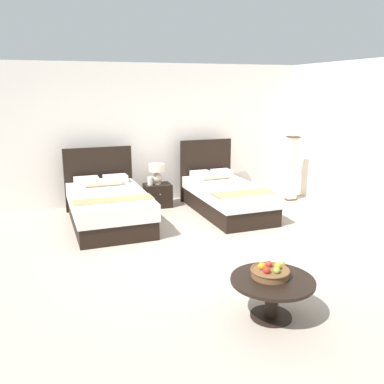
{
  "coord_description": "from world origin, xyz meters",
  "views": [
    {
      "loc": [
        -1.95,
        -5.44,
        2.35
      ],
      "look_at": [
        0.02,
        0.49,
        0.78
      ],
      "focal_mm": 39.04,
      "sensor_mm": 36.0,
      "label": 1
    }
  ],
  "objects_px": {
    "table_lamp": "(157,172)",
    "vase": "(150,181)",
    "bed_near_window": "(108,206)",
    "coffee_table": "(272,289)",
    "bed_near_corner": "(226,196)",
    "loose_apple": "(282,264)",
    "floor_lamp_corner": "(292,169)",
    "nightstand": "(158,195)",
    "fruit_bowl": "(270,272)"
  },
  "relations": [
    {
      "from": "nightstand",
      "to": "table_lamp",
      "type": "distance_m",
      "value": 0.49
    },
    {
      "from": "coffee_table",
      "to": "fruit_bowl",
      "type": "xyz_separation_m",
      "value": [
        -0.0,
        0.06,
        0.16
      ]
    },
    {
      "from": "coffee_table",
      "to": "nightstand",
      "type": "bearing_deg",
      "value": 91.46
    },
    {
      "from": "fruit_bowl",
      "to": "table_lamp",
      "type": "bearing_deg",
      "value": 91.45
    },
    {
      "from": "bed_near_window",
      "to": "floor_lamp_corner",
      "type": "height_order",
      "value": "floor_lamp_corner"
    },
    {
      "from": "table_lamp",
      "to": "vase",
      "type": "xyz_separation_m",
      "value": [
        -0.16,
        -0.06,
        -0.17
      ]
    },
    {
      "from": "nightstand",
      "to": "floor_lamp_corner",
      "type": "relative_size",
      "value": 0.39
    },
    {
      "from": "vase",
      "to": "floor_lamp_corner",
      "type": "bearing_deg",
      "value": -6.57
    },
    {
      "from": "fruit_bowl",
      "to": "vase",
      "type": "bearing_deg",
      "value": 93.54
    },
    {
      "from": "bed_near_window",
      "to": "table_lamp",
      "type": "distance_m",
      "value": 1.43
    },
    {
      "from": "coffee_table",
      "to": "loose_apple",
      "type": "height_order",
      "value": "loose_apple"
    },
    {
      "from": "coffee_table",
      "to": "fruit_bowl",
      "type": "relative_size",
      "value": 2.13
    },
    {
      "from": "vase",
      "to": "coffee_table",
      "type": "relative_size",
      "value": 0.2
    },
    {
      "from": "bed_near_corner",
      "to": "loose_apple",
      "type": "distance_m",
      "value": 3.55
    },
    {
      "from": "coffee_table",
      "to": "table_lamp",
      "type": "bearing_deg",
      "value": 91.46
    },
    {
      "from": "table_lamp",
      "to": "vase",
      "type": "relative_size",
      "value": 2.35
    },
    {
      "from": "bed_near_window",
      "to": "bed_near_corner",
      "type": "relative_size",
      "value": 0.97
    },
    {
      "from": "table_lamp",
      "to": "coffee_table",
      "type": "distance_m",
      "value": 4.52
    },
    {
      "from": "loose_apple",
      "to": "bed_near_window",
      "type": "bearing_deg",
      "value": 112.75
    },
    {
      "from": "bed_near_corner",
      "to": "floor_lamp_corner",
      "type": "height_order",
      "value": "floor_lamp_corner"
    },
    {
      "from": "fruit_bowl",
      "to": "loose_apple",
      "type": "xyz_separation_m",
      "value": [
        0.24,
        0.17,
        -0.02
      ]
    },
    {
      "from": "bed_near_window",
      "to": "loose_apple",
      "type": "height_order",
      "value": "bed_near_window"
    },
    {
      "from": "nightstand",
      "to": "vase",
      "type": "relative_size",
      "value": 3.07
    },
    {
      "from": "bed_near_corner",
      "to": "fruit_bowl",
      "type": "bearing_deg",
      "value": -105.98
    },
    {
      "from": "vase",
      "to": "fruit_bowl",
      "type": "bearing_deg",
      "value": -86.46
    },
    {
      "from": "bed_near_corner",
      "to": "fruit_bowl",
      "type": "height_order",
      "value": "bed_near_corner"
    },
    {
      "from": "nightstand",
      "to": "bed_near_window",
      "type": "bearing_deg",
      "value": -143.45
    },
    {
      "from": "table_lamp",
      "to": "vase",
      "type": "bearing_deg",
      "value": -159.29
    },
    {
      "from": "table_lamp",
      "to": "floor_lamp_corner",
      "type": "relative_size",
      "value": 0.3
    },
    {
      "from": "nightstand",
      "to": "coffee_table",
      "type": "distance_m",
      "value": 4.48
    },
    {
      "from": "table_lamp",
      "to": "loose_apple",
      "type": "bearing_deg",
      "value": -85.29
    },
    {
      "from": "nightstand",
      "to": "table_lamp",
      "type": "relative_size",
      "value": 1.3
    },
    {
      "from": "coffee_table",
      "to": "fruit_bowl",
      "type": "bearing_deg",
      "value": 91.66
    },
    {
      "from": "fruit_bowl",
      "to": "floor_lamp_corner",
      "type": "height_order",
      "value": "floor_lamp_corner"
    },
    {
      "from": "bed_near_window",
      "to": "vase",
      "type": "height_order",
      "value": "bed_near_window"
    },
    {
      "from": "loose_apple",
      "to": "floor_lamp_corner",
      "type": "distance_m",
      "value": 4.6
    },
    {
      "from": "vase",
      "to": "loose_apple",
      "type": "distance_m",
      "value": 4.25
    },
    {
      "from": "coffee_table",
      "to": "bed_near_corner",
      "type": "bearing_deg",
      "value": 74.28
    },
    {
      "from": "bed_near_window",
      "to": "vase",
      "type": "bearing_deg",
      "value": 39.5
    },
    {
      "from": "bed_near_corner",
      "to": "floor_lamp_corner",
      "type": "relative_size",
      "value": 1.66
    },
    {
      "from": "table_lamp",
      "to": "floor_lamp_corner",
      "type": "height_order",
      "value": "floor_lamp_corner"
    },
    {
      "from": "nightstand",
      "to": "floor_lamp_corner",
      "type": "height_order",
      "value": "floor_lamp_corner"
    },
    {
      "from": "bed_near_window",
      "to": "table_lamp",
      "type": "xyz_separation_m",
      "value": [
        1.09,
        0.83,
        0.39
      ]
    },
    {
      "from": "nightstand",
      "to": "loose_apple",
      "type": "relative_size",
      "value": 7.1
    },
    {
      "from": "table_lamp",
      "to": "coffee_table",
      "type": "xyz_separation_m",
      "value": [
        0.11,
        -4.5,
        -0.39
      ]
    },
    {
      "from": "coffee_table",
      "to": "bed_near_window",
      "type": "bearing_deg",
      "value": 108.2
    },
    {
      "from": "bed_near_window",
      "to": "floor_lamp_corner",
      "type": "distance_m",
      "value": 3.96
    },
    {
      "from": "vase",
      "to": "fruit_bowl",
      "type": "xyz_separation_m",
      "value": [
        0.27,
        -4.38,
        -0.06
      ]
    },
    {
      "from": "coffee_table",
      "to": "loose_apple",
      "type": "relative_size",
      "value": 11.68
    },
    {
      "from": "bed_near_corner",
      "to": "fruit_bowl",
      "type": "relative_size",
      "value": 5.53
    }
  ]
}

